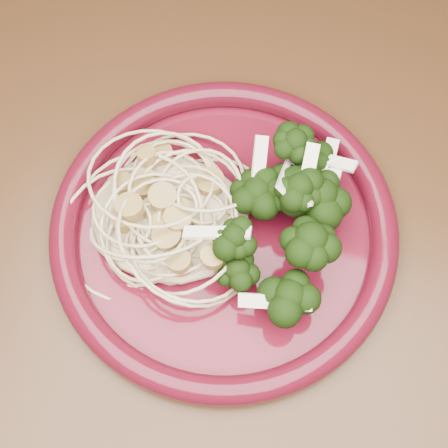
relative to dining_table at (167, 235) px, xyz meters
name	(u,v)px	position (x,y,z in m)	size (l,w,h in m)	color
dining_table	(167,235)	(0.00, 0.00, 0.00)	(1.20, 0.80, 0.75)	#472814
dinner_plate	(224,228)	(0.07, -0.02, 0.11)	(0.32, 0.32, 0.03)	#530B19
spaghetti_pile	(169,213)	(0.02, -0.03, 0.12)	(0.14, 0.12, 0.03)	beige
scallop_cluster	(165,193)	(0.02, -0.03, 0.16)	(0.13, 0.13, 0.04)	#AA8C46
broccoli_pile	(294,229)	(0.13, -0.02, 0.13)	(0.10, 0.17, 0.06)	black
onion_garnish	(298,211)	(0.13, -0.02, 0.17)	(0.07, 0.11, 0.06)	white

